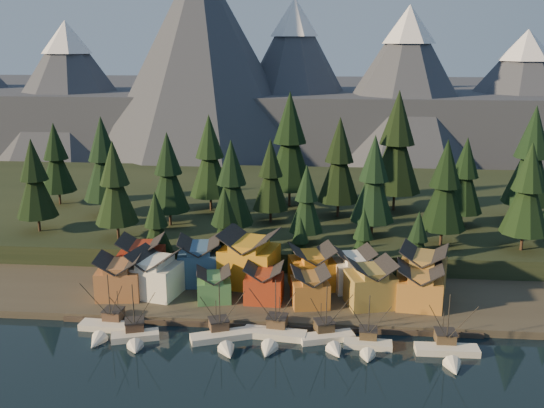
# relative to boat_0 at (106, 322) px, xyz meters

# --- Properties ---
(ground) EXTENTS (500.00, 500.00, 0.00)m
(ground) POSITION_rel_boat_0_xyz_m (29.99, -10.87, -2.15)
(ground) COLOR black
(ground) RESTS_ON ground
(shore_strip) EXTENTS (400.00, 50.00, 1.50)m
(shore_strip) POSITION_rel_boat_0_xyz_m (29.99, 29.13, -1.40)
(shore_strip) COLOR #383329
(shore_strip) RESTS_ON ground
(hillside) EXTENTS (420.00, 100.00, 6.00)m
(hillside) POSITION_rel_boat_0_xyz_m (29.99, 79.13, 0.85)
(hillside) COLOR black
(hillside) RESTS_ON ground
(dock) EXTENTS (80.00, 4.00, 1.00)m
(dock) POSITION_rel_boat_0_xyz_m (29.99, 5.63, -1.65)
(dock) COLOR #40372E
(dock) RESTS_ON ground
(mountain_ridge) EXTENTS (560.00, 190.00, 90.00)m
(mountain_ridge) POSITION_rel_boat_0_xyz_m (25.79, 202.72, 23.90)
(mountain_ridge) COLOR #454B59
(mountain_ridge) RESTS_ON ground
(boat_0) EXTENTS (11.81, 12.75, 12.05)m
(boat_0) POSITION_rel_boat_0_xyz_m (0.00, 0.00, 0.00)
(boat_0) COLOR silver
(boat_0) RESTS_ON ground
(boat_1) EXTENTS (9.34, 9.99, 11.76)m
(boat_1) POSITION_rel_boat_0_xyz_m (6.40, -2.99, 0.24)
(boat_1) COLOR beige
(boat_1) RESTS_ON ground
(boat_2) EXTENTS (11.82, 12.18, 11.86)m
(boat_2) POSITION_rel_boat_0_xyz_m (22.31, -1.95, -0.03)
(boat_2) COLOR beige
(boat_2) RESTS_ON ground
(boat_3) EXTENTS (12.27, 13.14, 12.34)m
(boat_3) POSITION_rel_boat_0_xyz_m (31.44, -0.37, 0.05)
(boat_3) COLOR silver
(boat_3) RESTS_ON ground
(boat_4) EXTENTS (10.69, 11.14, 11.51)m
(boat_4) POSITION_rel_boat_0_xyz_m (41.55, -0.48, -0.01)
(boat_4) COLOR silver
(boat_4) RESTS_ON ground
(boat_5) EXTENTS (8.98, 9.68, 10.85)m
(boat_5) POSITION_rel_boat_0_xyz_m (48.43, -2.32, -0.03)
(boat_5) COLOR beige
(boat_5) RESTS_ON ground
(boat_6) EXTENTS (11.33, 12.32, 12.04)m
(boat_6) POSITION_rel_boat_0_xyz_m (62.19, -3.56, 0.03)
(boat_6) COLOR silver
(boat_6) RESTS_ON ground
(house_front_0) EXTENTS (9.77, 9.34, 8.86)m
(house_front_0) POSITION_rel_boat_0_xyz_m (-1.66, 13.25, 4.00)
(house_front_0) COLOR #A26639
(house_front_0) RESTS_ON shore_strip
(house_front_1) EXTENTS (11.07, 10.79, 9.58)m
(house_front_1) POSITION_rel_boat_0_xyz_m (5.54, 14.66, 4.38)
(house_front_1) COLOR white
(house_front_1) RESTS_ON shore_strip
(house_front_2) EXTENTS (8.02, 8.06, 6.62)m
(house_front_2) POSITION_rel_boat_0_xyz_m (18.05, 13.21, 2.82)
(house_front_2) COLOR #498749
(house_front_2) RESTS_ON shore_strip
(house_front_3) EXTENTS (7.80, 7.46, 7.69)m
(house_front_3) POSITION_rel_boat_0_xyz_m (28.31, 13.78, 3.39)
(house_front_3) COLOR #9B3218
(house_front_3) RESTS_ON shore_strip
(house_front_4) EXTENTS (8.47, 8.93, 7.37)m
(house_front_4) POSITION_rel_boat_0_xyz_m (37.69, 12.78, 3.22)
(house_front_4) COLOR #A3672A
(house_front_4) RESTS_ON shore_strip
(house_front_5) EXTENTS (10.75, 10.18, 9.40)m
(house_front_5) POSITION_rel_boat_0_xyz_m (49.72, 13.53, 4.28)
(house_front_5) COLOR olive
(house_front_5) RESTS_ON shore_strip
(house_front_6) EXTENTS (9.53, 9.10, 8.76)m
(house_front_6) POSITION_rel_boat_0_xyz_m (59.34, 13.67, 3.95)
(house_front_6) COLOR #BF7D31
(house_front_6) RESTS_ON shore_strip
(house_back_0) EXTENTS (9.97, 9.64, 10.08)m
(house_back_0) POSITION_rel_boat_0_xyz_m (0.51, 21.70, 4.64)
(house_back_0) COLOR maroon
(house_back_0) RESTS_ON shore_strip
(house_back_1) EXTENTS (10.12, 10.22, 10.11)m
(house_back_1) POSITION_rel_boat_0_xyz_m (13.36, 22.26, 4.66)
(house_back_1) COLOR #35577F
(house_back_1) RESTS_ON shore_strip
(house_back_2) EXTENTS (13.37, 12.67, 12.07)m
(house_back_2) POSITION_rel_boat_0_xyz_m (24.29, 21.91, 5.69)
(house_back_2) COLOR orange
(house_back_2) RESTS_ON shore_strip
(house_back_3) EXTENTS (10.85, 10.13, 9.26)m
(house_back_3) POSITION_rel_boat_0_xyz_m (37.87, 21.41, 4.21)
(house_back_3) COLOR orange
(house_back_3) RESTS_ON shore_strip
(house_back_4) EXTENTS (9.82, 9.57, 8.97)m
(house_back_4) POSITION_rel_boat_0_xyz_m (46.67, 21.42, 4.06)
(house_back_4) COLOR white
(house_back_4) RESTS_ON shore_strip
(house_back_5) EXTENTS (11.17, 11.25, 10.25)m
(house_back_5) POSITION_rel_boat_0_xyz_m (61.00, 20.04, 4.73)
(house_back_5) COLOR olive
(house_back_5) RESTS_ON shore_strip
(tree_hill_0) EXTENTS (10.25, 10.25, 23.87)m
(tree_hill_0) POSITION_rel_boat_0_xyz_m (-32.01, 41.13, 16.89)
(tree_hill_0) COLOR #332319
(tree_hill_0) RESTS_ON hillside
(tree_hill_1) EXTENTS (11.83, 11.83, 27.55)m
(tree_hill_1) POSITION_rel_boat_0_xyz_m (-20.01, 57.13, 18.91)
(tree_hill_1) COLOR #332319
(tree_hill_1) RESTS_ON hillside
(tree_hill_2) EXTENTS (10.44, 10.44, 24.32)m
(tree_hill_2) POSITION_rel_boat_0_xyz_m (-10.01, 37.13, 17.14)
(tree_hill_2) COLOR #332319
(tree_hill_2) RESTS_ON hillside
(tree_hill_3) EXTENTS (10.62, 10.62, 24.74)m
(tree_hill_3) POSITION_rel_boat_0_xyz_m (-0.01, 49.13, 17.37)
(tree_hill_3) COLOR #332319
(tree_hill_3) RESTS_ON hillside
(tree_hill_4) EXTENTS (11.80, 11.80, 27.48)m
(tree_hill_4) POSITION_rel_boat_0_xyz_m (7.99, 64.13, 18.87)
(tree_hill_4) COLOR #332319
(tree_hill_4) RESTS_ON hillside
(tree_hill_5) EXTENTS (10.57, 10.57, 24.62)m
(tree_hill_5) POSITION_rel_boat_0_xyz_m (17.99, 39.13, 17.31)
(tree_hill_5) COLOR #332319
(tree_hill_5) RESTS_ON hillside
(tree_hill_6) EXTENTS (9.69, 9.69, 22.57)m
(tree_hill_6) POSITION_rel_boat_0_xyz_m (25.99, 54.13, 16.18)
(tree_hill_6) COLOR #332319
(tree_hill_6) RESTS_ON hillside
(tree_hill_7) EXTENTS (8.31, 8.31, 19.37)m
(tree_hill_7) POSITION_rel_boat_0_xyz_m (35.99, 37.13, 14.43)
(tree_hill_7) COLOR #332319
(tree_hill_7) RESTS_ON hillside
(tree_hill_8) EXTENTS (11.82, 11.82, 27.54)m
(tree_hill_8) POSITION_rel_boat_0_xyz_m (43.99, 61.13, 18.90)
(tree_hill_8) COLOR #332319
(tree_hill_8) RESTS_ON hillside
(tree_hill_9) EXTENTS (10.94, 10.94, 25.49)m
(tree_hill_9) POSITION_rel_boat_0_xyz_m (51.99, 44.13, 17.78)
(tree_hill_9) COLOR #332319
(tree_hill_9) RESTS_ON hillside
(tree_hill_10) EXTENTS (14.63, 14.63, 34.08)m
(tree_hill_10) POSITION_rel_boat_0_xyz_m (59.99, 69.13, 22.48)
(tree_hill_10) COLOR #332319
(tree_hill_10) RESTS_ON hillside
(tree_hill_11) EXTENTS (10.90, 10.90, 25.39)m
(tree_hill_11) POSITION_rel_boat_0_xyz_m (67.99, 39.13, 17.73)
(tree_hill_11) COLOR #332319
(tree_hill_11) RESTS_ON hillside
(tree_hill_12) EXTENTS (10.08, 10.08, 23.49)m
(tree_hill_12) POSITION_rel_boat_0_xyz_m (75.99, 55.13, 16.68)
(tree_hill_12) COLOR #332319
(tree_hill_12) RESTS_ON hillside
(tree_hill_13) EXTENTS (10.92, 10.92, 25.44)m
(tree_hill_13) POSITION_rel_boat_0_xyz_m (85.99, 37.13, 17.75)
(tree_hill_13) COLOR #332319
(tree_hill_13) RESTS_ON hillside
(tree_hill_14) EXTENTS (13.34, 13.34, 31.07)m
(tree_hill_14) POSITION_rel_boat_0_xyz_m (93.99, 61.13, 20.84)
(tree_hill_14) COLOR #332319
(tree_hill_14) RESTS_ON hillside
(tree_hill_15) EXTENTS (14.31, 14.31, 33.34)m
(tree_hill_15) POSITION_rel_boat_0_xyz_m (29.99, 71.13, 22.08)
(tree_hill_15) COLOR #332319
(tree_hill_15) RESTS_ON hillside
(tree_hill_16) EXTENTS (10.42, 10.42, 24.28)m
(tree_hill_16) POSITION_rel_boat_0_xyz_m (-38.01, 67.13, 17.12)
(tree_hill_16) COLOR #332319
(tree_hill_16) RESTS_ON hillside
(tree_shore_0) EXTENTS (8.01, 8.01, 18.66)m
(tree_shore_0) POSITION_rel_boat_0_xyz_m (1.99, 29.13, 9.54)
(tree_shore_0) COLOR #332319
(tree_shore_0) RESTS_ON shore_strip
(tree_shore_1) EXTENTS (8.49, 8.49, 19.78)m
(tree_shore_1) POSITION_rel_boat_0_xyz_m (17.99, 29.13, 10.16)
(tree_shore_1) COLOR #332319
(tree_shore_1) RESTS_ON shore_strip
(tree_shore_2) EXTENTS (5.81, 5.81, 13.54)m
(tree_shore_2) POSITION_rel_boat_0_xyz_m (34.99, 29.13, 6.73)
(tree_shore_2) COLOR #332319
(tree_shore_2) RESTS_ON shore_strip
(tree_shore_3) EXTENTS (6.83, 6.83, 15.91)m
(tree_shore_3) POSITION_rel_boat_0_xyz_m (48.99, 29.13, 8.03)
(tree_shore_3) COLOR #332319
(tree_shore_3) RESTS_ON shore_strip
(tree_shore_4) EXTENTS (6.68, 6.68, 15.57)m
(tree_shore_4) POSITION_rel_boat_0_xyz_m (60.99, 29.13, 7.85)
(tree_shore_4) COLOR #332319
(tree_shore_4) RESTS_ON shore_strip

